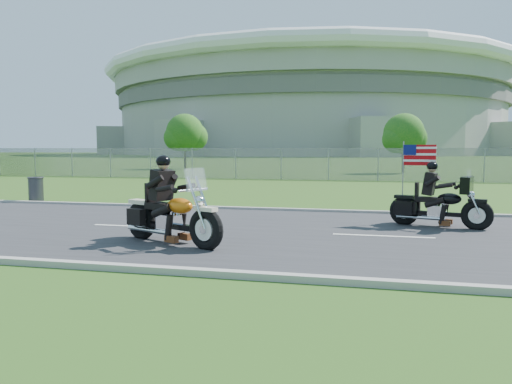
# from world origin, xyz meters

# --- Properties ---
(ground) EXTENTS (420.00, 420.00, 0.00)m
(ground) POSITION_xyz_m (0.00, 0.00, 0.00)
(ground) COLOR #2F4515
(ground) RESTS_ON ground
(road) EXTENTS (120.00, 8.00, 0.04)m
(road) POSITION_xyz_m (0.00, 0.00, 0.02)
(road) COLOR #28282B
(road) RESTS_ON ground
(curb_north) EXTENTS (120.00, 0.18, 0.12)m
(curb_north) POSITION_xyz_m (0.00, 4.05, 0.05)
(curb_north) COLOR #9E9B93
(curb_north) RESTS_ON ground
(curb_south) EXTENTS (120.00, 0.18, 0.12)m
(curb_south) POSITION_xyz_m (0.00, -4.05, 0.05)
(curb_south) COLOR #9E9B93
(curb_south) RESTS_ON ground
(fence) EXTENTS (60.00, 0.03, 2.00)m
(fence) POSITION_xyz_m (-5.00, 20.00, 1.00)
(fence) COLOR gray
(fence) RESTS_ON ground
(stadium) EXTENTS (140.40, 140.40, 29.20)m
(stadium) POSITION_xyz_m (-20.00, 170.00, 15.58)
(stadium) COLOR #A3A099
(stadium) RESTS_ON ground
(tree_fence_near) EXTENTS (3.52, 3.28, 4.75)m
(tree_fence_near) POSITION_xyz_m (6.04, 30.04, 2.97)
(tree_fence_near) COLOR #382316
(tree_fence_near) RESTS_ON ground
(tree_fence_mid) EXTENTS (3.96, 3.69, 5.30)m
(tree_fence_mid) POSITION_xyz_m (-13.95, 34.04, 3.30)
(tree_fence_mid) COLOR #382316
(tree_fence_mid) RESTS_ON ground
(motorcycle_lead) EXTENTS (2.59, 1.42, 1.86)m
(motorcycle_lead) POSITION_xyz_m (-0.26, -1.84, 0.58)
(motorcycle_lead) COLOR black
(motorcycle_lead) RESTS_ON ground
(motorcycle_follow) EXTENTS (2.41, 1.13, 2.06)m
(motorcycle_follow) POSITION_xyz_m (5.36, 1.70, 0.57)
(motorcycle_follow) COLOR black
(motorcycle_follow) RESTS_ON ground
(trash_can) EXTENTS (0.57, 0.57, 0.90)m
(trash_can) POSITION_xyz_m (-8.30, 4.62, 0.45)
(trash_can) COLOR #333438
(trash_can) RESTS_ON ground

